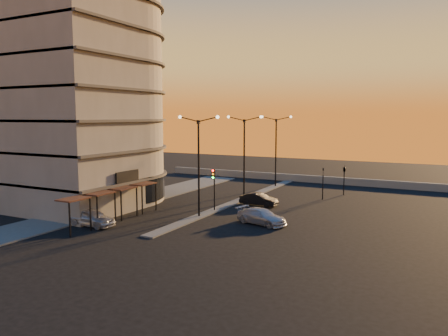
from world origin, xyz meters
TOP-DOWN VIEW (x-y plane):
  - ground at (0.00, 0.00)m, footprint 120.00×120.00m
  - sidewalk_west at (-10.50, 4.00)m, footprint 5.00×40.00m
  - median at (0.00, 10.00)m, footprint 1.20×36.00m
  - parapet at (2.00, 26.00)m, footprint 44.00×0.50m
  - building at (-14.00, 0.03)m, footprint 14.35×17.08m
  - streetlamp_near at (0.00, 0.00)m, footprint 4.32×0.32m
  - streetlamp_mid at (0.00, 10.00)m, footprint 4.32×0.32m
  - streetlamp_far at (0.00, 20.00)m, footprint 4.32×0.32m
  - traffic_light_main at (0.00, 2.87)m, footprint 0.28×0.44m
  - signal_east_a at (8.00, 14.00)m, footprint 0.13×0.16m
  - signal_east_b at (9.50, 18.00)m, footprint 0.42×1.99m
  - car_hatchback at (-6.50, -7.20)m, footprint 4.50×1.87m
  - car_sedan at (2.90, 7.48)m, footprint 4.10×1.55m
  - car_wagon at (6.25, 0.23)m, footprint 5.03×3.01m

SIDE VIEW (x-z plane):
  - ground at x=0.00m, z-range 0.00..0.00m
  - sidewalk_west at x=-10.50m, z-range 0.00..0.12m
  - median at x=0.00m, z-range 0.00..0.12m
  - parapet at x=2.00m, z-range 0.00..1.00m
  - car_sedan at x=2.90m, z-range 0.00..1.34m
  - car_wagon at x=6.25m, z-range 0.00..1.37m
  - car_hatchback at x=-6.50m, z-range 0.00..1.52m
  - signal_east_a at x=8.00m, z-range 0.13..3.73m
  - traffic_light_main at x=0.00m, z-range 0.76..5.01m
  - signal_east_b at x=9.50m, z-range 1.30..4.90m
  - streetlamp_near at x=0.00m, z-range 0.84..10.35m
  - streetlamp_mid at x=0.00m, z-range 0.84..10.35m
  - streetlamp_far at x=0.00m, z-range 0.84..10.35m
  - building at x=-14.00m, z-range -0.59..24.41m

